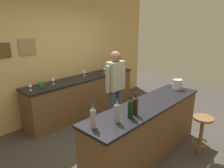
# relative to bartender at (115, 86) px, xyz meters

# --- Properties ---
(ground_plane) EXTENTS (10.00, 10.00, 0.00)m
(ground_plane) POSITION_rel_bartender_xyz_m (-0.33, -0.57, -0.94)
(ground_plane) COLOR #423D38
(back_wall) EXTENTS (6.00, 0.09, 2.80)m
(back_wall) POSITION_rel_bartender_xyz_m (-0.34, 1.45, 0.47)
(back_wall) COLOR tan
(back_wall) RESTS_ON ground_plane
(bar_counter) EXTENTS (2.41, 0.60, 0.92)m
(bar_counter) POSITION_rel_bartender_xyz_m (-0.33, -0.97, -0.47)
(bar_counter) COLOR brown
(bar_counter) RESTS_ON ground_plane
(side_counter) EXTENTS (2.91, 0.56, 0.90)m
(side_counter) POSITION_rel_bartender_xyz_m (0.07, 1.08, -0.48)
(side_counter) COLOR brown
(side_counter) RESTS_ON ground_plane
(bartender) EXTENTS (0.52, 0.21, 1.62)m
(bartender) POSITION_rel_bartender_xyz_m (0.00, 0.00, 0.00)
(bartender) COLOR #384766
(bartender) RESTS_ON ground_plane
(bar_stool) EXTENTS (0.32, 0.32, 0.68)m
(bar_stool) POSITION_rel_bartender_xyz_m (0.32, -1.62, -0.48)
(bar_stool) COLOR brown
(bar_stool) RESTS_ON ground_plane
(wine_bottle_a) EXTENTS (0.07, 0.07, 0.31)m
(wine_bottle_a) POSITION_rel_bartender_xyz_m (-1.40, -0.91, 0.12)
(wine_bottle_a) COLOR #999E99
(wine_bottle_a) RESTS_ON bar_counter
(wine_bottle_b) EXTENTS (0.07, 0.07, 0.31)m
(wine_bottle_b) POSITION_rel_bartender_xyz_m (-1.10, -1.02, 0.12)
(wine_bottle_b) COLOR #999E99
(wine_bottle_b) RESTS_ON bar_counter
(wine_bottle_c) EXTENTS (0.07, 0.07, 0.31)m
(wine_bottle_c) POSITION_rel_bartender_xyz_m (-0.88, -1.06, 0.12)
(wine_bottle_c) COLOR black
(wine_bottle_c) RESTS_ON bar_counter
(wine_bottle_d) EXTENTS (0.07, 0.07, 0.31)m
(wine_bottle_d) POSITION_rel_bartender_xyz_m (-0.76, -1.06, 0.12)
(wine_bottle_d) COLOR black
(wine_bottle_d) RESTS_ON bar_counter
(ice_bucket) EXTENTS (0.19, 0.19, 0.19)m
(ice_bucket) POSITION_rel_bartender_xyz_m (0.69, -0.95, 0.08)
(ice_bucket) COLOR #B7BABF
(ice_bucket) RESTS_ON bar_counter
(wine_glass_a) EXTENTS (0.07, 0.07, 0.16)m
(wine_glass_a) POSITION_rel_bartender_xyz_m (-1.23, 1.05, 0.07)
(wine_glass_a) COLOR silver
(wine_glass_a) RESTS_ON side_counter
(wine_glass_b) EXTENTS (0.07, 0.07, 0.16)m
(wine_glass_b) POSITION_rel_bartender_xyz_m (-0.72, 1.10, 0.07)
(wine_glass_b) COLOR silver
(wine_glass_b) RESTS_ON side_counter
(wine_glass_c) EXTENTS (0.07, 0.07, 0.16)m
(wine_glass_c) POSITION_rel_bartender_xyz_m (0.18, 1.17, 0.07)
(wine_glass_c) COLOR silver
(wine_glass_c) RESTS_ON side_counter
(wine_glass_d) EXTENTS (0.07, 0.07, 0.16)m
(wine_glass_d) POSITION_rel_bartender_xyz_m (0.73, 1.04, 0.07)
(wine_glass_d) COLOR silver
(wine_glass_d) RESTS_ON side_counter
(coffee_mug) EXTENTS (0.13, 0.08, 0.09)m
(coffee_mug) POSITION_rel_bartender_xyz_m (-0.97, 1.15, 0.01)
(coffee_mug) COLOR #338C4C
(coffee_mug) RESTS_ON side_counter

